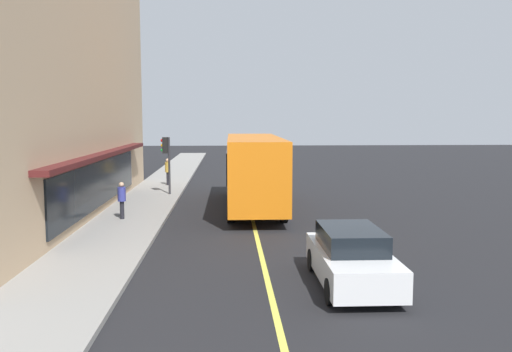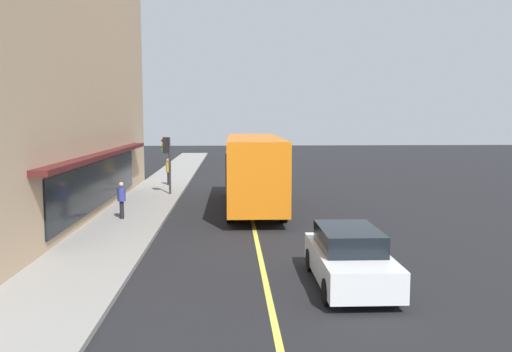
# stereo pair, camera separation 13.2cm
# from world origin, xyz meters

# --- Properties ---
(ground) EXTENTS (120.00, 120.00, 0.00)m
(ground) POSITION_xyz_m (0.00, 0.00, 0.00)
(ground) COLOR black
(sidewalk) EXTENTS (80.00, 3.10, 0.15)m
(sidewalk) POSITION_xyz_m (0.00, 5.29, 0.07)
(sidewalk) COLOR gray
(sidewalk) RESTS_ON ground
(lane_centre_stripe) EXTENTS (36.00, 0.16, 0.01)m
(lane_centre_stripe) POSITION_xyz_m (0.00, 0.00, 0.00)
(lane_centre_stripe) COLOR #D8D14C
(lane_centre_stripe) RESTS_ON ground
(bus) EXTENTS (11.14, 2.65, 3.50)m
(bus) POSITION_xyz_m (0.74, -0.20, 1.99)
(bus) COLOR orange
(bus) RESTS_ON ground
(traffic_light) EXTENTS (0.30, 0.52, 3.20)m
(traffic_light) POSITION_xyz_m (4.85, 4.51, 2.53)
(traffic_light) COLOR #2D2D33
(traffic_light) RESTS_ON sidewalk
(car_white) EXTENTS (4.31, 1.88, 1.52)m
(car_white) POSITION_xyz_m (-11.40, -2.19, 0.74)
(car_white) COLOR white
(car_white) RESTS_ON ground
(pedestrian_waiting) EXTENTS (0.34, 0.34, 1.70)m
(pedestrian_waiting) POSITION_xyz_m (8.93, 4.90, 1.17)
(pedestrian_waiting) COLOR black
(pedestrian_waiting) RESTS_ON sidewalk
(pedestrian_near_storefront) EXTENTS (0.34, 0.34, 1.57)m
(pedestrian_near_storefront) POSITION_xyz_m (-2.48, 5.57, 1.09)
(pedestrian_near_storefront) COLOR black
(pedestrian_near_storefront) RESTS_ON sidewalk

